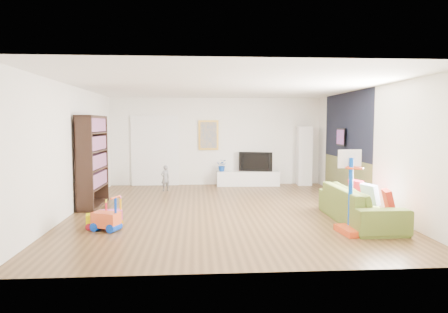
{
  "coord_description": "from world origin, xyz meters",
  "views": [
    {
      "loc": [
        -0.63,
        -8.65,
        1.88
      ],
      "look_at": [
        0.0,
        0.4,
        1.15
      ],
      "focal_mm": 32.0,
      "sensor_mm": 36.0,
      "label": 1
    }
  ],
  "objects": [
    {
      "name": "tv",
      "position": [
        1.21,
        3.5,
        0.74
      ],
      "size": [
        1.03,
        0.4,
        0.59
      ],
      "primitive_type": "imported",
      "rotation": [
        0.0,
        0.0,
        -0.27
      ],
      "color": "black",
      "rests_on": "media_console"
    },
    {
      "name": "tall_cabinet",
      "position": [
        2.71,
        3.48,
        0.91
      ],
      "size": [
        0.45,
        0.45,
        1.82
      ],
      "primitive_type": "cube",
      "rotation": [
        0.0,
        0.0,
        -0.06
      ],
      "color": "silver",
      "rests_on": "ground"
    },
    {
      "name": "floor",
      "position": [
        0.0,
        0.0,
        0.0
      ],
      "size": [
        6.5,
        7.5,
        0.0
      ],
      "primitive_type": "cube",
      "color": "brown",
      "rests_on": "ground"
    },
    {
      "name": "vase_plant",
      "position": [
        0.16,
        3.48,
        0.63
      ],
      "size": [
        0.4,
        0.37,
        0.37
      ],
      "primitive_type": "imported",
      "rotation": [
        0.0,
        0.0,
        -0.29
      ],
      "color": "navy",
      "rests_on": "media_console"
    },
    {
      "name": "navy_accent",
      "position": [
        3.23,
        1.4,
        1.85
      ],
      "size": [
        0.01,
        3.2,
        1.7
      ],
      "primitive_type": "cube",
      "color": "black",
      "rests_on": "wall_right"
    },
    {
      "name": "painting_back",
      "position": [
        -0.25,
        3.71,
        1.55
      ],
      "size": [
        0.62,
        0.06,
        0.92
      ],
      "primitive_type": "cube",
      "color": "gold",
      "rests_on": "wall_back"
    },
    {
      "name": "ride_on_orange",
      "position": [
        -2.23,
        -1.57,
        0.31
      ],
      "size": [
        0.54,
        0.44,
        0.62
      ],
      "primitive_type": "cube",
      "rotation": [
        0.0,
        0.0,
        -0.39
      ],
      "color": "#D95024",
      "rests_on": "ground"
    },
    {
      "name": "wall_front",
      "position": [
        0.0,
        -3.75,
        1.35
      ],
      "size": [
        6.5,
        0.0,
        2.7
      ],
      "primitive_type": "cube",
      "color": "silver",
      "rests_on": "ground"
    },
    {
      "name": "basketball_hoop",
      "position": [
        2.09,
        -2.05,
        0.72
      ],
      "size": [
        0.56,
        0.66,
        1.45
      ],
      "primitive_type": "cube",
      "rotation": [
        0.0,
        0.0,
        0.11
      ],
      "color": "red",
      "rests_on": "ground"
    },
    {
      "name": "wall_left",
      "position": [
        -3.25,
        0.0,
        1.35
      ],
      "size": [
        0.0,
        7.5,
        2.7
      ],
      "primitive_type": "cube",
      "color": "silver",
      "rests_on": "ground"
    },
    {
      "name": "child",
      "position": [
        -1.51,
        2.63,
        0.37
      ],
      "size": [
        0.32,
        0.3,
        0.73
      ],
      "primitive_type": "imported",
      "rotation": [
        0.0,
        0.0,
        3.77
      ],
      "color": "slate",
      "rests_on": "ground"
    },
    {
      "name": "doorway",
      "position": [
        -1.9,
        3.71,
        1.05
      ],
      "size": [
        1.45,
        0.06,
        2.1
      ],
      "primitive_type": "cube",
      "color": "white",
      "rests_on": "ground"
    },
    {
      "name": "media_console",
      "position": [
        0.95,
        3.44,
        0.22
      ],
      "size": [
        1.92,
        0.52,
        0.44
      ],
      "primitive_type": "cube",
      "rotation": [
        0.0,
        0.0,
        -0.02
      ],
      "color": "white",
      "rests_on": "ground"
    },
    {
      "name": "ride_on_yellow",
      "position": [
        -2.43,
        -1.41,
        0.25
      ],
      "size": [
        0.42,
        0.3,
        0.5
      ],
      "primitive_type": "cube",
      "rotation": [
        0.0,
        0.0,
        0.2
      ],
      "color": "#D0D500",
      "rests_on": "ground"
    },
    {
      "name": "olive_wainscot",
      "position": [
        3.23,
        1.4,
        0.5
      ],
      "size": [
        0.01,
        3.2,
        1.0
      ],
      "primitive_type": "cube",
      "color": "brown",
      "rests_on": "wall_right"
    },
    {
      "name": "pillow_right",
      "position": [
        2.71,
        -0.63,
        0.53
      ],
      "size": [
        0.21,
        0.4,
        0.38
      ],
      "primitive_type": "cube",
      "rotation": [
        0.0,
        0.0,
        0.31
      ],
      "color": "red",
      "rests_on": "sofa"
    },
    {
      "name": "bookshelf",
      "position": [
        -3.0,
        0.62,
        1.04
      ],
      "size": [
        0.39,
        1.43,
        2.08
      ],
      "primitive_type": "cube",
      "rotation": [
        0.0,
        0.0,
        -0.01
      ],
      "color": "black",
      "rests_on": "ground"
    },
    {
      "name": "wall_right",
      "position": [
        3.25,
        0.0,
        1.35
      ],
      "size": [
        0.0,
        7.5,
        2.7
      ],
      "primitive_type": "cube",
      "color": "silver",
      "rests_on": "ground"
    },
    {
      "name": "wall_back",
      "position": [
        0.0,
        3.75,
        1.35
      ],
      "size": [
        6.5,
        0.0,
        2.7
      ],
      "primitive_type": "cube",
      "color": "silver",
      "rests_on": "ground"
    },
    {
      "name": "ride_on_pink",
      "position": [
        -2.22,
        -1.2,
        0.27
      ],
      "size": [
        0.45,
        0.33,
        0.54
      ],
      "primitive_type": "cube",
      "rotation": [
        0.0,
        0.0,
        0.23
      ],
      "color": "#EC47A0",
      "rests_on": "ground"
    },
    {
      "name": "ceiling",
      "position": [
        0.0,
        0.0,
        2.7
      ],
      "size": [
        6.5,
        7.5,
        0.0
      ],
      "primitive_type": "cube",
      "color": "white",
      "rests_on": "ground"
    },
    {
      "name": "artwork_right",
      "position": [
        3.17,
        1.6,
        1.55
      ],
      "size": [
        0.04,
        0.56,
        0.46
      ],
      "primitive_type": "cube",
      "color": "#7F3F8C",
      "rests_on": "wall_right"
    },
    {
      "name": "pillow_center",
      "position": [
        2.72,
        -1.25,
        0.53
      ],
      "size": [
        0.21,
        0.41,
        0.4
      ],
      "primitive_type": "cube",
      "rotation": [
        0.0,
        0.0,
        0.27
      ],
      "color": "white",
      "rests_on": "sofa"
    },
    {
      "name": "sofa",
      "position": [
        2.5,
        -1.27,
        0.34
      ],
      "size": [
        0.93,
        2.33,
        0.68
      ],
      "primitive_type": "imported",
      "rotation": [
        0.0,
        0.0,
        1.56
      ],
      "color": "#556825",
      "rests_on": "ground"
    },
    {
      "name": "pillow_left",
      "position": [
        2.76,
        -1.91,
        0.53
      ],
      "size": [
        0.19,
        0.4,
        0.39
      ],
      "primitive_type": "cube",
      "rotation": [
        0.0,
        0.0,
        -0.24
      ],
      "color": "#A82114",
      "rests_on": "sofa"
    }
  ]
}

